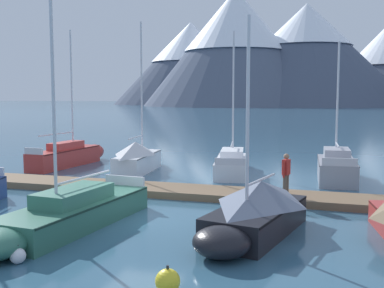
% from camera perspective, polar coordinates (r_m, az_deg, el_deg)
% --- Properties ---
extents(ground_plane, '(700.00, 700.00, 0.00)m').
position_cam_1_polar(ground_plane, '(16.93, -6.02, -8.73)').
color(ground_plane, '#335B75').
extents(mountain_west_summit, '(80.17, 80.17, 42.49)m').
position_cam_1_polar(mountain_west_summit, '(250.43, -0.15, 9.96)').
color(mountain_west_summit, '#424C60').
rests_on(mountain_west_summit, ground).
extents(mountain_central_massif, '(80.26, 80.26, 50.28)m').
position_cam_1_polar(mountain_central_massif, '(211.61, 5.25, 11.89)').
color(mountain_central_massif, '#4C566B').
rests_on(mountain_central_massif, ground).
extents(mountain_shoulder_ridge, '(90.41, 90.41, 44.81)m').
position_cam_1_polar(mountain_shoulder_ridge, '(219.10, 13.56, 10.64)').
color(mountain_shoulder_ridge, '#424C60').
rests_on(mountain_shoulder_ridge, ground).
extents(dock, '(21.38, 2.43, 0.30)m').
position_cam_1_polar(dock, '(20.54, -1.64, -5.69)').
color(dock, brown).
rests_on(dock, ground).
extents(sailboat_nearest_berth, '(1.69, 7.04, 8.22)m').
position_cam_1_polar(sailboat_nearest_berth, '(30.01, -14.44, -1.27)').
color(sailboat_nearest_berth, '#B2332D').
rests_on(sailboat_nearest_berth, ground).
extents(sailboat_mid_dock_port, '(2.02, 5.99, 8.38)m').
position_cam_1_polar(sailboat_mid_dock_port, '(26.79, -6.38, -1.54)').
color(sailboat_mid_dock_port, white).
rests_on(sailboat_mid_dock_port, ground).
extents(sailboat_mid_dock_starboard, '(2.48, 7.69, 8.08)m').
position_cam_1_polar(sailboat_mid_dock_starboard, '(15.63, -14.91, -8.14)').
color(sailboat_mid_dock_starboard, '#336B56').
rests_on(sailboat_mid_dock_starboard, ground).
extents(sailboat_far_berth, '(2.69, 6.73, 7.78)m').
position_cam_1_polar(sailboat_far_berth, '(26.36, 4.89, -2.26)').
color(sailboat_far_berth, silver).
rests_on(sailboat_far_berth, ground).
extents(sailboat_outer_slip, '(2.90, 5.81, 6.50)m').
position_cam_1_polar(sailboat_outer_slip, '(14.63, 7.52, -8.05)').
color(sailboat_outer_slip, black).
rests_on(sailboat_outer_slip, ground).
extents(sailboat_end_of_dock, '(2.02, 5.55, 6.96)m').
position_cam_1_polar(sailboat_end_of_dock, '(25.09, 16.93, -2.63)').
color(sailboat_end_of_dock, '#93939E').
rests_on(sailboat_end_of_dock, ground).
extents(person_on_dock, '(0.31, 0.57, 1.69)m').
position_cam_1_polar(person_on_dock, '(18.98, 11.26, -3.33)').
color(person_on_dock, brown).
rests_on(person_on_dock, dock).
extents(mooring_buoy_channel_marker, '(0.55, 0.55, 0.63)m').
position_cam_1_polar(mooring_buoy_channel_marker, '(10.59, -2.95, -16.18)').
color(mooring_buoy_channel_marker, yellow).
rests_on(mooring_buoy_channel_marker, ground).
extents(mooring_buoy_inner_mooring, '(0.40, 0.40, 0.48)m').
position_cam_1_polar(mooring_buoy_inner_mooring, '(13.08, -20.23, -12.52)').
color(mooring_buoy_inner_mooring, white).
rests_on(mooring_buoy_inner_mooring, ground).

